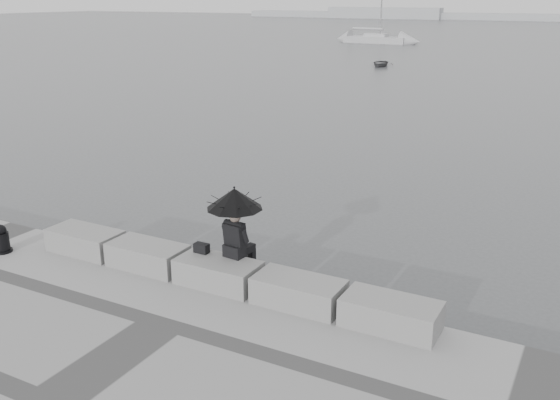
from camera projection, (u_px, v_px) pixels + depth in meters
The scene contains 12 objects.
ground at pixel (232, 299), 12.40m from camera, with size 360.00×360.00×0.00m, color #46494B.
stone_block_far_left at pixel (86, 241), 13.32m from camera, with size 1.60×0.80×0.50m, color gray.
stone_block_left at pixel (148, 256), 12.55m from camera, with size 1.60×0.80×0.50m, color gray.
stone_block_centre at pixel (218, 273), 11.79m from camera, with size 1.60×0.80×0.50m, color gray.
stone_block_right at pixel (299, 292), 11.02m from camera, with size 1.60×0.80×0.50m, color gray.
stone_block_far_right at pixel (391, 314), 10.26m from camera, with size 1.60×0.80×0.50m, color gray.
seated_person at pixel (234, 207), 11.63m from camera, with size 1.07×1.07×1.39m.
bag at pixel (202, 248), 12.06m from camera, with size 0.29×0.16×0.19m, color black.
mooring_bollard at pixel (2, 241), 13.30m from camera, with size 0.40×0.40×0.63m.
distant_landmass at pixel (559, 17), 145.07m from camera, with size 180.00×8.00×2.80m.
sailboat_left at pixel (376, 39), 78.75m from camera, with size 8.18×2.81×12.90m.
dinghy at pixel (381, 63), 53.08m from camera, with size 2.80×1.19×0.47m, color slate.
Camera 1 is at (6.13, -9.38, 5.74)m, focal length 40.00 mm.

